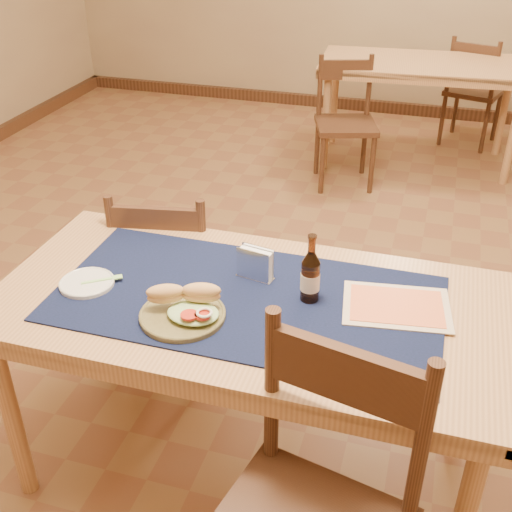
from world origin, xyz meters
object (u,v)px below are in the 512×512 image
(back_table, at_px, (423,73))
(napkin_holder, at_px, (255,264))
(sandwich_plate, at_px, (185,309))
(beer_bottle, at_px, (310,276))
(main_table, at_px, (247,320))
(chair_main_far, at_px, (170,274))

(back_table, relative_size, napkin_holder, 11.49)
(sandwich_plate, bearing_deg, napkin_holder, 62.77)
(beer_bottle, relative_size, napkin_holder, 1.74)
(sandwich_plate, bearing_deg, back_table, 81.89)
(back_table, height_order, sandwich_plate, sandwich_plate)
(main_table, bearing_deg, napkin_holder, 93.96)
(beer_bottle, xyz_separation_m, napkin_holder, (-0.20, 0.07, -0.03))
(beer_bottle, bearing_deg, chair_main_far, 147.16)
(back_table, bearing_deg, main_table, -95.88)
(main_table, relative_size, napkin_holder, 12.34)
(main_table, bearing_deg, sandwich_plate, -134.50)
(main_table, relative_size, sandwich_plate, 6.19)
(sandwich_plate, xyz_separation_m, napkin_holder, (0.14, 0.27, 0.02))
(back_table, relative_size, sandwich_plate, 5.76)
(main_table, xyz_separation_m, chair_main_far, (-0.49, 0.49, -0.21))
(back_table, bearing_deg, beer_bottle, -92.54)
(main_table, distance_m, napkin_holder, 0.18)
(chair_main_far, bearing_deg, sandwich_plate, -61.42)
(back_table, relative_size, chair_main_far, 1.71)
(main_table, bearing_deg, chair_main_far, 135.23)
(beer_bottle, height_order, napkin_holder, beer_bottle)
(back_table, distance_m, chair_main_far, 2.80)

